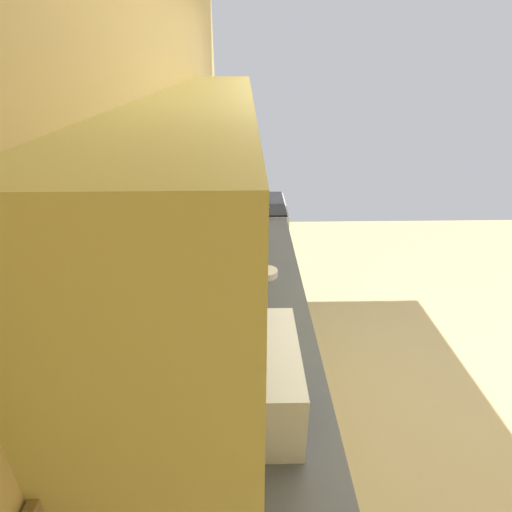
{
  "coord_description": "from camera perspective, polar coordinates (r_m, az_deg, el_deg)",
  "views": [
    {
      "loc": [
        -1.92,
        1.29,
        2.15
      ],
      "look_at": [
        -0.23,
        1.25,
        1.3
      ],
      "focal_mm": 27.89,
      "sensor_mm": 36.0,
      "label": 1
    }
  ],
  "objects": [
    {
      "name": "microwave",
      "position": [
        1.6,
        -1.25,
        -17.09
      ],
      "size": [
        0.52,
        0.4,
        0.29
      ],
      "color": "white",
      "rests_on": "counter_run"
    },
    {
      "name": "counter_run",
      "position": [
        2.26,
        -0.64,
        -22.04
      ],
      "size": [
        3.48,
        0.65,
        0.9
      ],
      "color": "#E0D37C",
      "rests_on": "ground_plane"
    },
    {
      "name": "bowl",
      "position": [
        2.53,
        1.56,
        -2.4
      ],
      "size": [
        0.14,
        0.14,
        0.04
      ],
      "color": "silver",
      "rests_on": "counter_run"
    },
    {
      "name": "oven_range",
      "position": [
        3.96,
        -0.72,
        1.46
      ],
      "size": [
        0.71,
        0.68,
        1.08
      ],
      "color": "#B7BABF",
      "rests_on": "ground_plane"
    },
    {
      "name": "upper_cabinets",
      "position": [
        1.55,
        -6.6,
        11.88
      ],
      "size": [
        2.32,
        0.32,
        0.57
      ],
      "color": "#E1D279"
    },
    {
      "name": "wall_back",
      "position": [
        2.08,
        -11.22,
        5.46
      ],
      "size": [
        4.46,
        0.12,
        2.83
      ],
      "primitive_type": "cube",
      "color": "#E9C577",
      "rests_on": "ground_plane"
    },
    {
      "name": "ground_plane",
      "position": [
        3.16,
        24.78,
        -19.4
      ],
      "size": [
        6.94,
        6.94,
        0.0
      ],
      "primitive_type": "plane",
      "color": "tan"
    }
  ]
}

